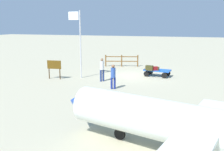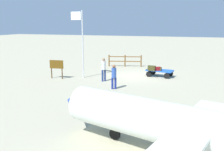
% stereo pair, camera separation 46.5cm
% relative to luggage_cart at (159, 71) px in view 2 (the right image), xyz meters
% --- Properties ---
extents(ground_plane, '(120.00, 120.00, 0.00)m').
position_rel_luggage_cart_xyz_m(ground_plane, '(1.84, 0.38, -0.41)').
color(ground_plane, '#B3AC8C').
extents(luggage_cart, '(2.22, 1.45, 0.55)m').
position_rel_luggage_cart_xyz_m(luggage_cart, '(0.00, 0.00, 0.00)').
color(luggage_cart, blue).
rests_on(luggage_cart, ground).
extents(suitcase_grey, '(0.62, 0.37, 0.40)m').
position_rel_luggage_cart_xyz_m(suitcase_grey, '(0.55, 0.52, 0.33)').
color(suitcase_grey, '#3C3A19').
rests_on(suitcase_grey, luggage_cart).
extents(suitcase_tan, '(0.66, 0.41, 0.29)m').
position_rel_luggage_cart_xyz_m(suitcase_tan, '(0.19, 0.35, 0.28)').
color(suitcase_tan, maroon).
rests_on(suitcase_tan, luggage_cart).
extents(suitcase_olive, '(0.49, 0.35, 0.26)m').
position_rel_luggage_cart_xyz_m(suitcase_olive, '(0.05, 0.27, 0.26)').
color(suitcase_olive, '#433A19').
rests_on(suitcase_olive, luggage_cart).
extents(worker_lead, '(0.39, 0.39, 1.62)m').
position_rel_luggage_cart_xyz_m(worker_lead, '(2.27, 4.85, 0.51)').
color(worker_lead, navy).
rests_on(worker_lead, ground).
extents(worker_trailing, '(0.43, 0.43, 1.73)m').
position_rel_luggage_cart_xyz_m(worker_trailing, '(3.67, 3.01, 0.57)').
color(worker_trailing, navy).
rests_on(worker_trailing, ground).
extents(airplane_near, '(9.93, 5.16, 3.01)m').
position_rel_luggage_cart_xyz_m(airplane_near, '(-2.59, 12.43, 0.72)').
color(airplane_near, white).
rests_on(airplane_near, ground).
extents(flagpole, '(1.04, 0.24, 5.19)m').
position_rel_luggage_cart_xyz_m(flagpole, '(5.76, 2.37, 2.73)').
color(flagpole, silver).
rests_on(flagpole, ground).
extents(signboard, '(1.10, 0.18, 1.44)m').
position_rel_luggage_cart_xyz_m(signboard, '(7.45, 3.33, 0.57)').
color(signboard, '#4C3319').
rests_on(signboard, ground).
extents(wooden_fence, '(3.20, 0.89, 1.15)m').
position_rel_luggage_cart_xyz_m(wooden_fence, '(3.92, -3.60, 0.24)').
color(wooden_fence, brown).
rests_on(wooden_fence, ground).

